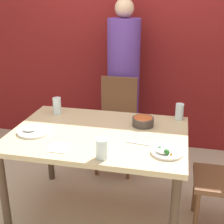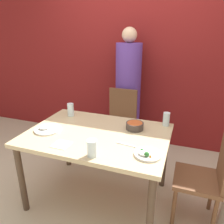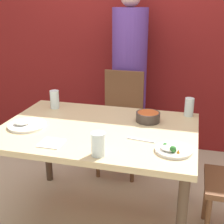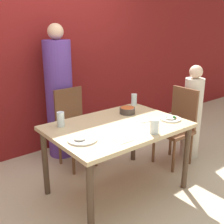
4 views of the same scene
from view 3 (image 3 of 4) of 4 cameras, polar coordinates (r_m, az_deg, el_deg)
The scene contains 13 objects.
ground_plane at distance 2.56m, azimuth -2.35°, elevation -18.83°, with size 10.00×10.00×0.00m, color beige.
wall_back at distance 3.44m, azimuth 4.86°, elevation 15.56°, with size 10.00×0.06×2.70m.
dining_table at distance 2.20m, azimuth -2.59°, elevation -4.89°, with size 1.35×0.95×0.76m.
chair_adult_spot at distance 3.00m, azimuth 1.69°, elevation -1.40°, with size 0.40×0.40×0.97m.
person_adult at distance 3.23m, azimuth 3.15°, elevation 5.48°, with size 0.35×0.35×1.73m.
bowl_curry at distance 2.28m, azimuth 6.59°, elevation -0.85°, with size 0.17×0.17×0.07m.
plate_rice_adult at distance 1.86m, azimuth 11.00°, elevation -6.72°, with size 0.22×0.22×0.06m.
plate_rice_child at distance 2.26m, azimuth -15.45°, elevation -2.24°, with size 0.26×0.26×0.05m.
glass_water_tall at distance 2.44m, azimuth 13.93°, elevation 0.89°, with size 0.07×0.07×0.14m.
glass_water_short at distance 2.58m, azimuth -10.45°, elevation 2.28°, with size 0.07×0.07×0.15m.
glass_water_center at distance 1.77m, azimuth -2.54°, elevation -5.89°, with size 0.08×0.08×0.14m.
napkin_folded at distance 1.97m, azimuth -11.00°, elevation -5.60°, with size 0.14×0.14×0.01m.
fork_steel at distance 1.98m, azimuth 5.33°, elevation -5.09°, with size 0.18×0.04×0.01m.
Camera 3 is at (0.61, -1.91, 1.60)m, focal length 50.00 mm.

